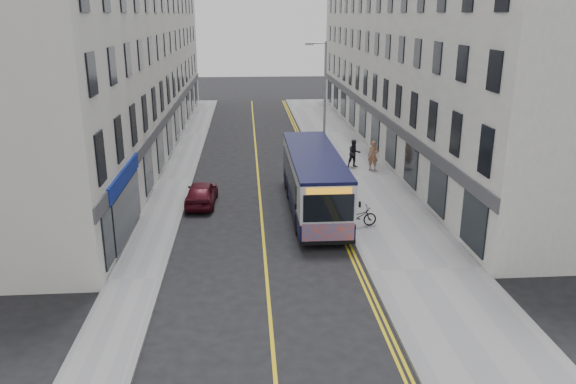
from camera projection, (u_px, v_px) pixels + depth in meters
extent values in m
plane|color=black|center=(266.00, 263.00, 22.60)|extent=(140.00, 140.00, 0.00)
cube|color=gray|center=(360.00, 176.00, 34.42)|extent=(4.50, 64.00, 0.12)
cube|color=gray|center=(175.00, 180.00, 33.62)|extent=(2.00, 64.00, 0.12)
cube|color=slate|center=(324.00, 177.00, 34.26)|extent=(0.18, 64.00, 0.13)
cube|color=slate|center=(192.00, 180.00, 33.69)|extent=(0.18, 64.00, 0.13)
cube|color=gold|center=(258.00, 179.00, 33.99)|extent=(0.12, 64.00, 0.01)
cube|color=gold|center=(316.00, 178.00, 34.25)|extent=(0.10, 64.00, 0.01)
cube|color=gold|center=(320.00, 178.00, 34.26)|extent=(0.10, 64.00, 0.01)
cube|color=white|center=(410.00, 57.00, 41.38)|extent=(6.00, 46.00, 13.00)
cube|color=silver|center=(127.00, 59.00, 39.93)|extent=(6.00, 46.00, 13.00)
cylinder|color=#93959B|center=(325.00, 108.00, 34.98)|extent=(0.14, 0.14, 8.00)
cylinder|color=#93959B|center=(318.00, 43.00, 33.76)|extent=(1.00, 0.08, 0.08)
cube|color=#93959B|center=(309.00, 44.00, 33.74)|extent=(0.50, 0.18, 0.12)
cube|color=black|center=(313.00, 196.00, 28.46)|extent=(2.36, 10.38, 0.85)
cube|color=silver|center=(314.00, 172.00, 28.07)|extent=(2.36, 10.38, 1.70)
cube|color=black|center=(314.00, 154.00, 27.79)|extent=(2.38, 10.38, 0.15)
cube|color=black|center=(289.00, 173.00, 28.58)|extent=(0.04, 8.12, 1.09)
cube|color=black|center=(336.00, 172.00, 28.75)|extent=(0.04, 8.12, 1.09)
cube|color=black|center=(329.00, 208.00, 23.15)|extent=(2.12, 0.04, 1.18)
cube|color=#E14412|center=(328.00, 234.00, 23.50)|extent=(2.22, 0.04, 0.90)
cube|color=orange|center=(329.00, 191.00, 22.91)|extent=(1.89, 0.04, 0.26)
cylinder|color=black|center=(298.00, 224.00, 25.51)|extent=(0.26, 0.94, 0.94)
cylinder|color=black|center=(344.00, 223.00, 25.66)|extent=(0.26, 0.94, 0.94)
cylinder|color=black|center=(289.00, 190.00, 30.44)|extent=(0.26, 0.94, 0.94)
cylinder|color=black|center=(328.00, 189.00, 30.59)|extent=(0.26, 0.94, 0.94)
cylinder|color=black|center=(287.00, 181.00, 32.06)|extent=(0.26, 0.94, 0.94)
cylinder|color=black|center=(324.00, 180.00, 32.21)|extent=(0.26, 0.94, 0.94)
imported|color=black|center=(357.00, 217.00, 26.03)|extent=(1.92, 0.90, 0.97)
imported|color=#956143|center=(373.00, 156.00, 35.40)|extent=(0.79, 0.68, 1.84)
imported|color=black|center=(354.00, 153.00, 36.05)|extent=(0.98, 0.82, 1.80)
imported|color=silver|center=(296.00, 142.00, 41.07)|extent=(1.42, 3.75, 1.22)
imported|color=#4B0C17|center=(201.00, 193.00, 29.37)|extent=(1.67, 3.81, 1.28)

